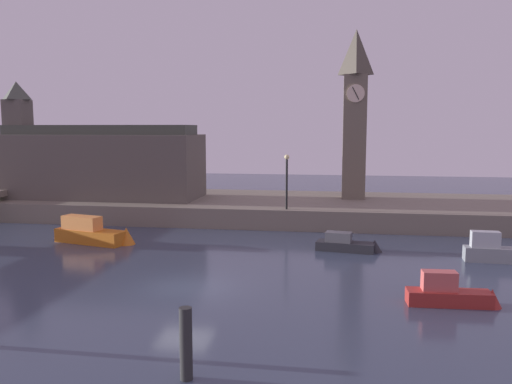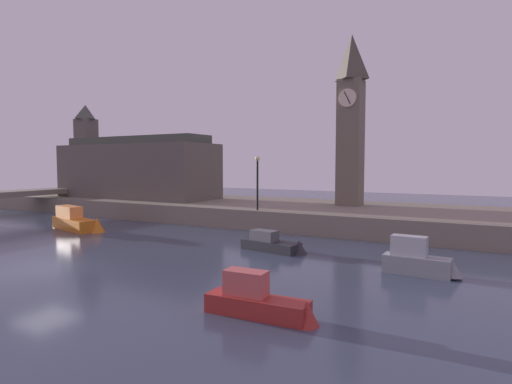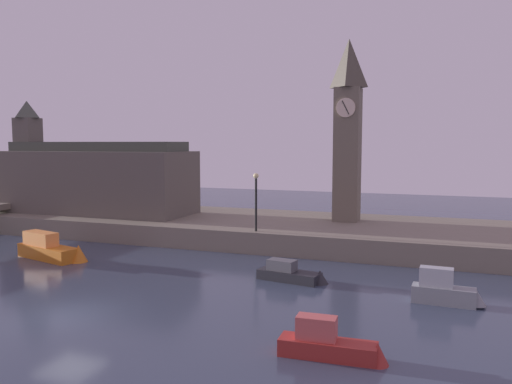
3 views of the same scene
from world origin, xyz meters
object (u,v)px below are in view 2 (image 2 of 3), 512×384
Objects in this scene: boat_patrol_orange at (77,222)px; parliament_hall at (134,168)px; boat_cruiser_grey at (420,261)px; streetlamp at (257,176)px; boat_barge_dark at (276,245)px; clock_tower at (351,117)px; boat_dinghy_red at (263,303)px.

parliament_hall is at bearing 114.73° from boat_patrol_orange.
boat_patrol_orange is 1.72× the size of boat_cruiser_grey.
boat_barge_dark is (4.51, -6.07, -3.59)m from streetlamp.
parliament_hall is (-21.54, -2.54, -4.16)m from clock_tower.
streetlamp is (16.60, -4.31, -0.54)m from parliament_hall.
clock_tower is 15.35m from boat_barge_dark.
parliament_hall is 23.88m from boat_barge_dark.
boat_patrol_orange is at bearing -65.27° from parliament_hall.
boat_patrol_orange is 23.90m from boat_cruiser_grey.
boat_cruiser_grey is (7.28, -14.27, -8.05)m from clock_tower.
parliament_hall is 31.35m from boat_cruiser_grey.
clock_tower reaches higher than boat_dinghy_red.
streetlamp is 14.68m from boat_cruiser_grey.
parliament_hall reaches higher than boat_cruiser_grey.
parliament_hall reaches higher than streetlamp.
boat_patrol_orange is at bearing 177.54° from boat_cruiser_grey.
boat_patrol_orange is at bearing -178.81° from boat_barge_dark.
boat_patrol_orange is at bearing 156.33° from boat_dinghy_red.
boat_cruiser_grey is (28.81, -11.73, -3.89)m from parliament_hall.
clock_tower is 0.82× the size of parliament_hall.
boat_cruiser_grey is (23.88, -1.03, -0.02)m from boat_patrol_orange.
boat_dinghy_red is (8.52, -15.25, -3.50)m from streetlamp.
streetlamp is 17.82m from boat_dinghy_red.
clock_tower reaches higher than streetlamp.
boat_patrol_orange is at bearing -141.42° from clock_tower.
clock_tower is 17.93m from boat_cruiser_grey.
streetlamp is 0.70× the size of boat_patrol_orange.
streetlamp is 0.96× the size of boat_barge_dark.
boat_dinghy_red is 1.18× the size of boat_cruiser_grey.
clock_tower is 4.18× the size of boat_cruiser_grey.
streetlamp reaches higher than boat_patrol_orange.
clock_tower is at bearing 117.01° from boat_cruiser_grey.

